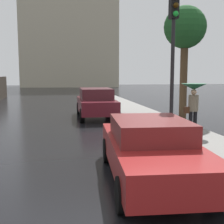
# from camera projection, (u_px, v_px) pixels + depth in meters

# --- Properties ---
(car_red_near_kerb) EXTENTS (2.07, 4.52, 1.32)m
(car_red_near_kerb) POSITION_uv_depth(u_px,v_px,m) (151.00, 149.00, 6.45)
(car_red_near_kerb) COLOR maroon
(car_red_near_kerb) RESTS_ON ground
(car_maroon_mid_road) EXTENTS (1.90, 4.17, 1.52)m
(car_maroon_mid_road) POSITION_uv_depth(u_px,v_px,m) (96.00, 103.00, 15.59)
(car_maroon_mid_road) COLOR maroon
(car_maroon_mid_road) RESTS_ON ground
(pedestrian_with_umbrella_far) EXTENTS (0.91, 0.91, 1.78)m
(pedestrian_with_umbrella_far) POSITION_uv_depth(u_px,v_px,m) (194.00, 95.00, 10.98)
(pedestrian_with_umbrella_far) COLOR black
(pedestrian_with_umbrella_far) RESTS_ON sidewalk_strip
(traffic_light) EXTENTS (0.26, 0.39, 4.59)m
(traffic_light) POSITION_uv_depth(u_px,v_px,m) (173.00, 41.00, 9.52)
(traffic_light) COLOR black
(traffic_light) RESTS_ON sidewalk_strip
(street_tree_near) EXTENTS (2.07, 2.07, 5.57)m
(street_tree_near) POSITION_uv_depth(u_px,v_px,m) (185.00, 30.00, 14.87)
(street_tree_near) COLOR #4C3823
(street_tree_near) RESTS_ON ground
(distant_tower) EXTENTS (16.47, 9.38, 24.53)m
(distant_tower) POSITION_uv_depth(u_px,v_px,m) (70.00, 25.00, 51.62)
(distant_tower) COLOR #B2A88E
(distant_tower) RESTS_ON ground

